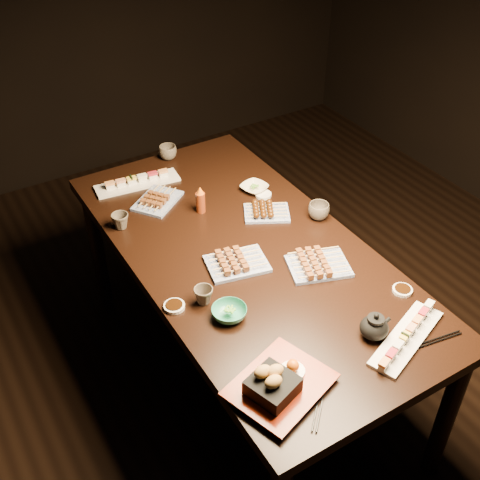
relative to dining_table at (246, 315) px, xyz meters
name	(u,v)px	position (x,y,z in m)	size (l,w,h in m)	color
ground	(308,402)	(0.15, -0.31, -0.38)	(5.00, 5.00, 0.00)	black
dining_table	(246,315)	(0.00, 0.00, 0.00)	(0.90, 1.80, 0.75)	black
sushi_platter_near	(407,335)	(0.21, -0.71, 0.40)	(0.38, 0.10, 0.05)	white
sushi_platter_far	(137,180)	(-0.18, 0.69, 0.40)	(0.40, 0.11, 0.05)	white
yakitori_plate_center	(237,260)	(-0.08, -0.06, 0.41)	(0.24, 0.17, 0.06)	#828EB6
yakitori_plate_right	(319,262)	(0.19, -0.24, 0.41)	(0.24, 0.17, 0.06)	#828EB6
yakitori_plate_left	(157,197)	(-0.16, 0.51, 0.40)	(0.22, 0.16, 0.06)	#828EB6
tsukune_plate	(267,210)	(0.21, 0.17, 0.40)	(0.20, 0.14, 0.05)	#828EB6
edamame_bowl_green	(229,313)	(-0.25, -0.29, 0.40)	(0.13, 0.13, 0.04)	#2B8468
edamame_bowl_cream	(254,188)	(0.27, 0.36, 0.39)	(0.12, 0.12, 0.03)	beige
tempura_tray	(281,377)	(-0.28, -0.65, 0.43)	(0.31, 0.25, 0.11)	black
teacup_near_left	(204,296)	(-0.30, -0.18, 0.41)	(0.07, 0.07, 0.07)	#50473D
teacup_mid_right	(319,211)	(0.39, 0.03, 0.41)	(0.09, 0.09, 0.07)	#50473D
teacup_far_left	(120,221)	(-0.38, 0.41, 0.41)	(0.07, 0.07, 0.07)	#50473D
teacup_far_right	(168,152)	(0.05, 0.84, 0.41)	(0.09, 0.09, 0.07)	#50473D
teapot	(375,325)	(0.13, -0.63, 0.43)	(0.12, 0.12, 0.10)	black
condiment_bottle	(200,199)	(-0.03, 0.34, 0.44)	(0.04, 0.04, 0.13)	maroon
sauce_dish_west	(174,306)	(-0.40, -0.15, 0.38)	(0.08, 0.08, 0.01)	white
sauce_dish_east	(263,195)	(0.28, 0.30, 0.38)	(0.08, 0.08, 0.01)	white
sauce_dish_se	(402,290)	(0.37, -0.52, 0.38)	(0.08, 0.08, 0.01)	white
sauce_dish_nw	(121,185)	(-0.25, 0.72, 0.38)	(0.08, 0.08, 0.01)	white
chopsticks_near	(320,401)	(-0.20, -0.76, 0.38)	(0.23, 0.02, 0.01)	black
chopsticks_se	(436,340)	(0.30, -0.76, 0.38)	(0.21, 0.02, 0.01)	black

